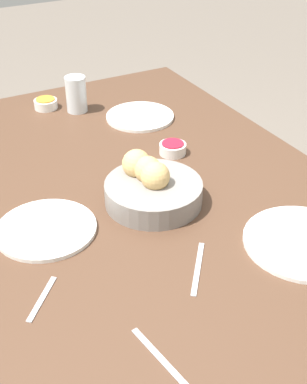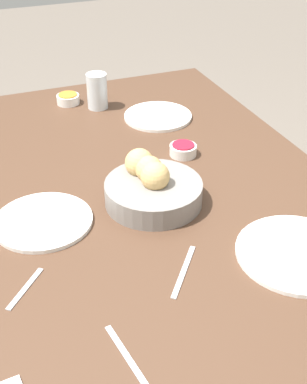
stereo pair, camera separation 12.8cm
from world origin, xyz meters
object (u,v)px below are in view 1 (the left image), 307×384
Objects in this scene: jam_bowl_berry at (173,148)px; plate_far_center at (46,229)px; knife_silver at (162,359)px; plate_near_left at (304,242)px; jam_bowl_honey at (46,104)px; plate_near_right at (140,117)px; fork_silver at (200,267)px; bread_basket at (152,187)px; water_tumbler at (76,94)px; spoon_coffee at (42,299)px.

plate_far_center is at bearing 112.05° from jam_bowl_berry.
knife_silver is (-0.61, 0.38, -0.01)m from jam_bowl_berry.
plate_near_left is 3.48× the size of jam_bowl_berry.
jam_bowl_honey is (0.64, -0.22, 0.01)m from plate_far_center.
plate_far_center is 3.01× the size of jam_bowl_honey.
plate_far_center is 0.44m from knife_silver.
plate_near_right is 0.62m from plate_far_center.
plate_near_right is (0.73, 0.02, 0.00)m from plate_near_left.
fork_silver is (-0.91, -0.02, -0.01)m from jam_bowl_honey.
fork_silver is at bearing 173.70° from bread_basket.
plate_near_left is 1.16× the size of plate_far_center.
water_tumbler reaches higher than jam_bowl_honey.
fork_silver is (-0.44, 0.19, -0.01)m from jam_bowl_berry.
plate_near_right is at bearing 1.81° from plate_near_left.
jam_bowl_honey is at bearing 1.27° from fork_silver.
jam_bowl_honey is at bearing 15.38° from plate_near_left.
fork_silver is at bearing 156.54° from jam_bowl_berry.
jam_bowl_honey is at bearing 24.77° from jam_bowl_berry.
plate_near_right is 0.73m from fork_silver.
jam_bowl_honey is (0.64, 0.05, -0.02)m from bread_basket.
spoon_coffee is (0.11, 0.56, -0.00)m from plate_near_left.
plate_near_left is at bearing -178.19° from plate_near_right.
plate_near_left is 0.57m from plate_far_center.
water_tumbler is 0.12m from jam_bowl_honey.
jam_bowl_honey is at bearing -8.63° from knife_silver.
knife_silver is 1.65× the size of spoon_coffee.
plate_near_left and plate_far_center have the same top height.
plate_near_left is 1.23× the size of plate_near_right.
bread_basket is 1.44× the size of knife_silver.
spoon_coffee is at bearing 153.88° from water_tumbler.
plate_far_center is (0.01, 0.27, -0.03)m from bread_basket.
fork_silver is (-0.84, 0.06, -0.06)m from water_tumbler.
plate_far_center is at bearing 56.85° from plate_near_left.
jam_bowl_honey reaches higher than plate_near_left.
water_tumbler is 1.16× the size of spoon_coffee.
plate_near_left reaches higher than fork_silver.
plate_far_center reaches higher than knife_silver.
water_tumbler is at bearing -27.83° from plate_far_center.
spoon_coffee is (-0.84, 0.29, -0.01)m from jam_bowl_honey.
plate_near_left is 0.98m from jam_bowl_honey.
plate_near_right is at bearing -133.28° from water_tumbler.
bread_basket reaches higher than plate_far_center.
water_tumbler is 0.70× the size of knife_silver.
plate_far_center is 1.68× the size of fork_silver.
jam_bowl_honey reaches higher than plate_near_right.
plate_near_left is 0.90m from water_tumbler.
plate_near_right is at bearing -17.42° from fork_silver.
jam_bowl_berry is (-0.25, 0.02, 0.01)m from plate_near_right.
plate_near_left is 3.48× the size of jam_bowl_honey.
bread_basket is 0.47m from plate_near_right.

